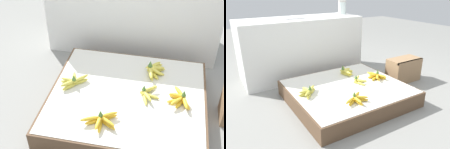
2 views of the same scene
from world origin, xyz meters
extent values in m
plane|color=gray|center=(0.00, 0.00, 0.00)|extent=(10.00, 10.00, 0.00)
cube|color=brown|center=(0.00, 0.00, 0.08)|extent=(1.09, 0.98, 0.15)
cube|color=silver|center=(0.00, 0.00, 0.15)|extent=(1.06, 0.95, 0.00)
cube|color=white|center=(-0.09, 0.91, 0.36)|extent=(1.47, 0.54, 0.71)
ellipsoid|color=gold|center=(-0.16, -0.31, 0.17)|extent=(0.12, 0.09, 0.03)
ellipsoid|color=gold|center=(-0.12, -0.34, 0.17)|extent=(0.04, 0.13, 0.03)
ellipsoid|color=gold|center=(-0.07, -0.32, 0.17)|extent=(0.12, 0.09, 0.03)
ellipsoid|color=gold|center=(-0.08, -0.26, 0.17)|extent=(0.12, 0.09, 0.03)
ellipsoid|color=gold|center=(-0.19, -0.32, 0.19)|extent=(0.12, 0.08, 0.03)
ellipsoid|color=gold|center=(-0.13, -0.34, 0.19)|extent=(0.03, 0.13, 0.03)
ellipsoid|color=gold|center=(-0.08, -0.32, 0.19)|extent=(0.12, 0.09, 0.03)
ellipsoid|color=gold|center=(-0.08, -0.26, 0.19)|extent=(0.12, 0.09, 0.03)
cone|color=#4C7533|center=(-0.12, -0.29, 0.23)|extent=(0.03, 0.03, 0.04)
ellipsoid|color=gold|center=(-0.36, 0.05, 0.17)|extent=(0.11, 0.11, 0.03)
ellipsoid|color=gold|center=(-0.40, 0.06, 0.17)|extent=(0.06, 0.13, 0.03)
ellipsoid|color=gold|center=(-0.44, 0.02, 0.17)|extent=(0.13, 0.04, 0.03)
ellipsoid|color=gold|center=(-0.42, -0.02, 0.17)|extent=(0.10, 0.12, 0.03)
ellipsoid|color=gold|center=(-0.35, 0.05, 0.19)|extent=(0.10, 0.11, 0.03)
ellipsoid|color=gold|center=(-0.40, 0.05, 0.19)|extent=(0.06, 0.13, 0.03)
ellipsoid|color=gold|center=(-0.43, 0.02, 0.19)|extent=(0.13, 0.05, 0.03)
ellipsoid|color=gold|center=(-0.42, -0.02, 0.19)|extent=(0.11, 0.11, 0.03)
cone|color=#4C7533|center=(-0.39, 0.01, 0.23)|extent=(0.03, 0.03, 0.04)
ellipsoid|color=#DBCC4C|center=(0.12, -0.03, 0.17)|extent=(0.06, 0.15, 0.02)
ellipsoid|color=#DBCC4C|center=(0.15, 0.00, 0.17)|extent=(0.15, 0.06, 0.02)
ellipsoid|color=#DBCC4C|center=(0.14, 0.06, 0.17)|extent=(0.10, 0.13, 0.02)
ellipsoid|color=#DBCC4C|center=(0.13, -0.02, 0.19)|extent=(0.10, 0.13, 0.02)
ellipsoid|color=#DBCC4C|center=(0.14, 0.04, 0.19)|extent=(0.13, 0.11, 0.02)
cone|color=#4C7533|center=(0.11, 0.01, 0.22)|extent=(0.03, 0.03, 0.04)
ellipsoid|color=gold|center=(0.37, 0.04, 0.17)|extent=(0.06, 0.11, 0.03)
ellipsoid|color=gold|center=(0.34, 0.02, 0.17)|extent=(0.11, 0.07, 0.03)
ellipsoid|color=gold|center=(0.33, -0.02, 0.17)|extent=(0.11, 0.07, 0.03)
ellipsoid|color=gold|center=(0.36, -0.04, 0.17)|extent=(0.07, 0.11, 0.03)
ellipsoid|color=gold|center=(0.40, -0.04, 0.17)|extent=(0.08, 0.11, 0.03)
ellipsoid|color=gold|center=(0.35, 0.05, 0.20)|extent=(0.08, 0.11, 0.03)
ellipsoid|color=gold|center=(0.34, 0.01, 0.20)|extent=(0.12, 0.05, 0.03)
ellipsoid|color=gold|center=(0.34, -0.05, 0.20)|extent=(0.09, 0.10, 0.03)
ellipsoid|color=gold|center=(0.40, -0.06, 0.20)|extent=(0.05, 0.12, 0.03)
cone|color=#4C7533|center=(0.38, 0.00, 0.23)|extent=(0.03, 0.03, 0.04)
ellipsoid|color=#DBCC4C|center=(0.14, 0.23, 0.17)|extent=(0.06, 0.14, 0.03)
ellipsoid|color=#DBCC4C|center=(0.15, 0.24, 0.17)|extent=(0.11, 0.13, 0.03)
ellipsoid|color=#DBCC4C|center=(0.17, 0.27, 0.17)|extent=(0.14, 0.06, 0.03)
ellipsoid|color=#DBCC4C|center=(0.17, 0.30, 0.17)|extent=(0.14, 0.08, 0.03)
ellipsoid|color=#DBCC4C|center=(0.17, 0.33, 0.17)|extent=(0.11, 0.13, 0.03)
ellipsoid|color=#DBCC4C|center=(0.14, 0.22, 0.20)|extent=(0.05, 0.14, 0.03)
ellipsoid|color=#DBCC4C|center=(0.16, 0.26, 0.20)|extent=(0.13, 0.11, 0.03)
ellipsoid|color=#DBCC4C|center=(0.16, 0.28, 0.20)|extent=(0.14, 0.05, 0.03)
ellipsoid|color=#DBCC4C|center=(0.15, 0.31, 0.20)|extent=(0.11, 0.13, 0.03)
cone|color=#4C7533|center=(0.13, 0.28, 0.24)|extent=(0.04, 0.04, 0.05)
camera|label=1|loc=(0.22, -1.62, 1.62)|focal=50.00mm
camera|label=2|loc=(-1.09, -1.61, 1.05)|focal=35.00mm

